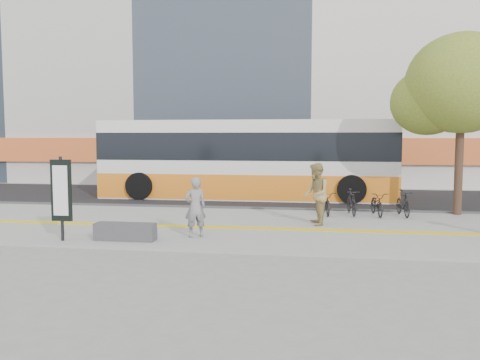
# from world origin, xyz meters

# --- Properties ---
(ground) EXTENTS (120.00, 120.00, 0.00)m
(ground) POSITION_xyz_m (0.00, 0.00, 0.00)
(ground) COLOR slate
(ground) RESTS_ON ground
(sidewalk) EXTENTS (40.00, 7.00, 0.08)m
(sidewalk) POSITION_xyz_m (0.00, 1.50, 0.04)
(sidewalk) COLOR gray
(sidewalk) RESTS_ON ground
(tactile_strip) EXTENTS (40.00, 0.45, 0.01)m
(tactile_strip) POSITION_xyz_m (0.00, 1.00, 0.09)
(tactile_strip) COLOR yellow
(tactile_strip) RESTS_ON sidewalk
(street) EXTENTS (40.00, 8.00, 0.06)m
(street) POSITION_xyz_m (0.00, 9.00, 0.03)
(street) COLOR black
(street) RESTS_ON ground
(curb) EXTENTS (40.00, 0.25, 0.14)m
(curb) POSITION_xyz_m (0.00, 5.00, 0.07)
(curb) COLOR #3B3B3E
(curb) RESTS_ON ground
(bench) EXTENTS (1.60, 0.45, 0.45)m
(bench) POSITION_xyz_m (-2.60, -1.20, 0.30)
(bench) COLOR #3B3B3E
(bench) RESTS_ON sidewalk
(signboard) EXTENTS (0.55, 0.10, 2.20)m
(signboard) POSITION_xyz_m (-4.20, -1.51, 1.37)
(signboard) COLOR black
(signboard) RESTS_ON sidewalk
(street_tree) EXTENTS (4.40, 3.80, 6.31)m
(street_tree) POSITION_xyz_m (7.18, 4.82, 4.51)
(street_tree) COLOR #39251A
(street_tree) RESTS_ON sidewalk
(bus) EXTENTS (12.86, 3.05, 3.42)m
(bus) POSITION_xyz_m (-0.74, 8.50, 1.67)
(bus) COLOR silver
(bus) RESTS_ON street
(bicycle_row) EXTENTS (3.24, 1.60, 0.90)m
(bicycle_row) POSITION_xyz_m (3.94, 4.00, 0.51)
(bicycle_row) COLOR black
(bicycle_row) RESTS_ON sidewalk
(seated_woman) EXTENTS (0.71, 0.62, 1.63)m
(seated_woman) POSITION_xyz_m (-0.88, -0.51, 0.89)
(seated_woman) COLOR black
(seated_woman) RESTS_ON sidewalk
(pedestrian_tan) EXTENTS (0.87, 1.04, 1.91)m
(pedestrian_tan) POSITION_xyz_m (2.33, 1.86, 1.04)
(pedestrian_tan) COLOR #9E8A52
(pedestrian_tan) RESTS_ON sidewalk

